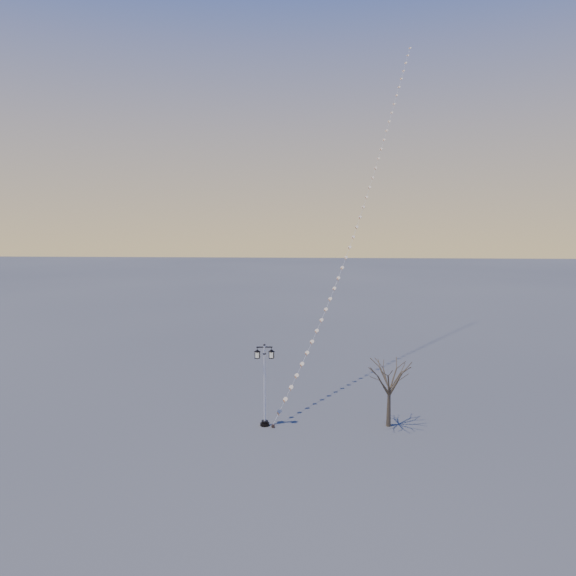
{
  "coord_description": "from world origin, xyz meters",
  "views": [
    {
      "loc": [
        2.52,
        -30.55,
        12.85
      ],
      "look_at": [
        0.41,
        6.16,
        8.15
      ],
      "focal_mm": 33.76,
      "sensor_mm": 36.0,
      "label": 1
    }
  ],
  "objects": [
    {
      "name": "ground",
      "position": [
        0.0,
        0.0,
        0.0
      ],
      "size": [
        300.0,
        300.0,
        0.0
      ],
      "primitive_type": "plane",
      "color": "#505151",
      "rests_on": "ground"
    },
    {
      "name": "kite_train",
      "position": [
        6.04,
        16.97,
        15.85
      ],
      "size": [
        13.2,
        31.47,
        31.91
      ],
      "rotation": [
        0.0,
        0.0,
        0.19
      ],
      "color": "#36251C",
      "rests_on": "ground"
    },
    {
      "name": "bare_tree",
      "position": [
        6.92,
        2.2,
        3.19
      ],
      "size": [
        2.77,
        2.77,
        4.6
      ],
      "rotation": [
        0.0,
        0.0,
        -0.26
      ],
      "color": "#4A3D2B",
      "rests_on": "ground"
    },
    {
      "name": "street_lamp",
      "position": [
        -0.8,
        1.83,
        2.89
      ],
      "size": [
        1.32,
        0.58,
        5.22
      ],
      "rotation": [
        0.0,
        0.0,
        0.09
      ],
      "color": "black",
      "rests_on": "ground"
    }
  ]
}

